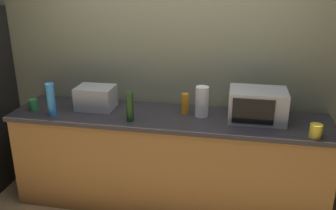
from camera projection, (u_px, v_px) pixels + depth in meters
back_wall at (176, 56)px, 3.47m from camera, size 6.40×0.10×2.70m
counter_run at (168, 160)px, 3.40m from camera, size 2.84×0.64×0.90m
microwave at (257, 105)px, 3.11m from camera, size 0.48×0.35×0.27m
toaster_oven at (96, 98)px, 3.39m from camera, size 0.34×0.26×0.21m
paper_towel_roll at (202, 101)px, 3.20m from camera, size 0.12×0.12×0.27m
bottle_spray_cleaner at (51, 99)px, 3.21m from camera, size 0.07×0.07×0.29m
bottle_wine at (130, 107)px, 3.09m from camera, size 0.06×0.06×0.26m
bottle_dish_soap at (185, 104)px, 3.27m from camera, size 0.06×0.06×0.19m
mug_yellow at (316, 131)px, 2.79m from camera, size 0.09×0.09×0.11m
mug_green at (33, 105)px, 3.36m from camera, size 0.08×0.08×0.10m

